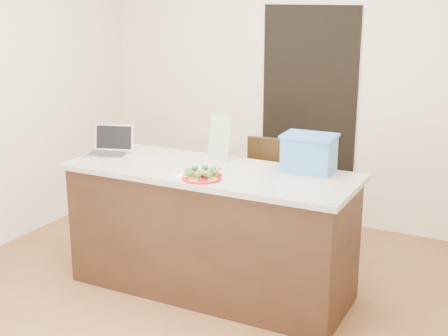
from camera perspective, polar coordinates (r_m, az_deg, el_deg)
The scene contains 16 objects.
ground at distance 4.49m, azimuth -2.75°, elevation -12.26°, with size 4.00×4.00×0.00m, color brown.
room_shell at distance 3.99m, azimuth -3.06°, elevation 8.73°, with size 4.00×4.00×4.00m.
doorway at distance 5.83m, azimuth 7.69°, elevation 4.71°, with size 0.90×0.02×2.00m, color black.
island at distance 4.49m, azimuth -1.25°, elevation -5.71°, with size 2.06×0.76×0.92m.
plate at distance 4.11m, azimuth -2.05°, elevation -0.87°, with size 0.26×0.26×0.02m.
meatballs at distance 4.11m, azimuth -2.06°, elevation -0.52°, with size 0.10×0.10×0.04m.
broccoli at distance 4.10m, azimuth -2.06°, elevation -0.31°, with size 0.22×0.22×0.04m.
pepper_rings at distance 4.11m, azimuth -2.05°, elevation -0.74°, with size 0.26×0.25×0.01m.
napkin at distance 4.18m, azimuth -3.31°, elevation -0.72°, with size 0.13×0.13×0.01m, color white.
fork at distance 4.20m, azimuth -3.47°, elevation -0.57°, with size 0.07×0.16×0.00m.
knife at distance 4.15m, azimuth -3.07°, elevation -0.75°, with size 0.06×0.19×0.01m.
yogurt_bottle at distance 4.13m, azimuth -0.40°, elevation -0.50°, with size 0.03×0.03×0.07m.
laptop at distance 4.82m, azimuth -10.37°, elevation 1.98°, with size 0.36×0.32×0.22m.
leaflet at distance 4.59m, azimuth -0.42°, elevation 2.85°, with size 0.23×0.00×0.32m, color silver.
blue_box at distance 4.30m, azimuth 7.78°, elevation 1.39°, with size 0.37×0.27×0.26m.
chair at distance 5.02m, azimuth 3.94°, elevation -2.25°, with size 0.44×0.44×0.98m.
Camera 1 is at (1.98, -3.43, 2.11)m, focal length 50.00 mm.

